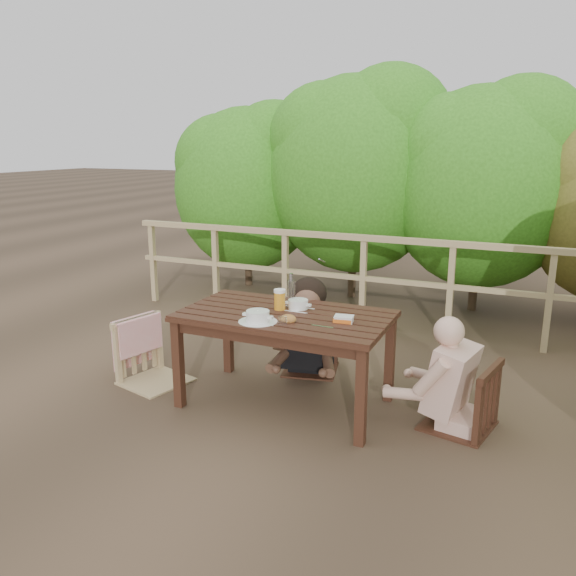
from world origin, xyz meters
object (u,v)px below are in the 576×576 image
at_px(bread_roll, 288,319).
at_px(bottle, 291,291).
at_px(table, 285,360).
at_px(soup_far, 298,305).
at_px(beer_glass, 280,300).
at_px(diner_right, 469,340).
at_px(soup_near, 258,317).
at_px(chair_left, 153,326).
at_px(woman, 312,297).
at_px(butter_tub, 344,320).
at_px(chair_right, 462,365).
at_px(tumbler, 283,322).
at_px(chair_far, 311,321).

height_order(bread_roll, bottle, bottle).
height_order(table, soup_far, soup_far).
xyz_separation_m(table, bread_roll, (0.11, -0.18, 0.39)).
bearing_deg(beer_glass, diner_right, 3.55).
bearing_deg(soup_near, bread_roll, 22.54).
relative_size(soup_far, beer_glass, 1.48).
bearing_deg(diner_right, beer_glass, 105.78).
bearing_deg(chair_left, soup_near, -85.12).
height_order(woman, butter_tub, woman).
height_order(chair_left, chair_right, chair_left).
bearing_deg(soup_far, bread_roll, -78.76).
xyz_separation_m(beer_glass, butter_tub, (0.54, -0.09, -0.06)).
bearing_deg(chair_left, chair_right, -69.76).
xyz_separation_m(chair_right, bread_roll, (-1.16, -0.33, 0.28)).
relative_size(chair_left, chair_right, 1.07).
bearing_deg(woman, tumbler, 86.93).
relative_size(chair_far, tumbler, 12.54).
height_order(diner_right, beer_glass, diner_right).
bearing_deg(bread_roll, diner_right, 15.73).
relative_size(table, diner_right, 1.18).
xyz_separation_m(chair_left, soup_near, (1.05, -0.18, 0.26)).
bearing_deg(chair_left, beer_glass, -67.37).
bearing_deg(bread_roll, chair_right, 16.12).
distance_m(chair_right, bread_roll, 1.23).
height_order(bread_roll, beer_glass, beer_glass).
distance_m(diner_right, soup_far, 1.26).
bearing_deg(beer_glass, bottle, 64.11).
bearing_deg(tumbler, soup_near, -178.62).
bearing_deg(diner_right, chair_far, 80.85).
bearing_deg(diner_right, bottle, 101.56).
relative_size(chair_far, soup_far, 3.60).
bearing_deg(bottle, chair_left, -167.42).
distance_m(soup_far, bottle, 0.12).
height_order(chair_far, bread_roll, chair_far).
height_order(diner_right, soup_far, diner_right).
bearing_deg(table, butter_tub, -3.49).
relative_size(bottle, tumbler, 3.83).
height_order(soup_near, bottle, bottle).
bearing_deg(woman, table, 82.66).
bearing_deg(woman, soup_far, 88.25).
bearing_deg(butter_tub, chair_left, 173.15).
distance_m(chair_right, tumbler, 1.27).
xyz_separation_m(beer_glass, tumbler, (0.17, -0.33, -0.05)).
height_order(soup_near, bread_roll, soup_near).
xyz_separation_m(chair_right, bottle, (-1.29, 0.02, 0.38)).
relative_size(table, soup_near, 5.53).
xyz_separation_m(tumbler, butter_tub, (0.37, 0.23, -0.01)).
height_order(soup_near, soup_far, soup_near).
xyz_separation_m(table, woman, (-0.06, 0.70, 0.31)).
relative_size(bread_roll, beer_glass, 0.67).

